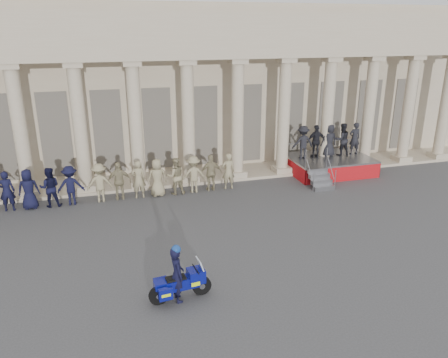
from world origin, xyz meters
The scene contains 6 objects.
ground centered at (0.00, 0.00, 0.00)m, with size 90.00×90.00×0.00m, color #3C3C3E.
building centered at (0.00, 14.74, 4.52)m, with size 40.00×12.50×9.00m.
officer_rank centered at (-6.30, 6.63, 0.93)m, with size 19.02×0.70×1.85m.
reviewing_stand centered at (8.95, 7.60, 1.49)m, with size 4.45×4.22×2.73m.
motorcycle centered at (-1.06, -2.11, 0.54)m, with size 1.94×0.83×1.25m.
rider centered at (-1.17, -2.12, 0.91)m, with size 0.49×0.68×1.84m.
Camera 1 is at (-2.93, -13.30, 7.79)m, focal length 35.00 mm.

